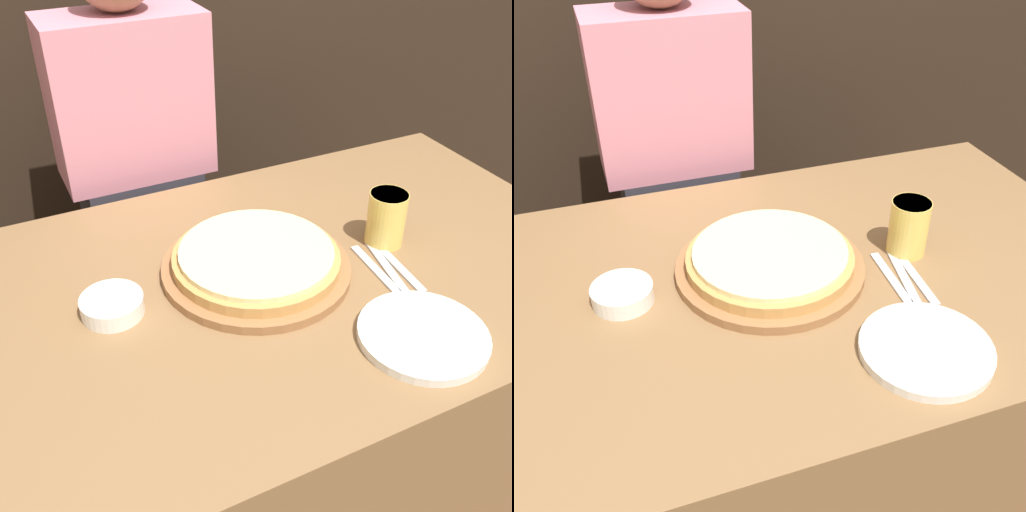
% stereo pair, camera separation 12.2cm
% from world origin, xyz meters
% --- Properties ---
extents(ground_plane, '(12.00, 12.00, 0.00)m').
position_xyz_m(ground_plane, '(0.00, 0.00, 0.00)').
color(ground_plane, brown).
extents(dining_table, '(1.53, 0.88, 0.74)m').
position_xyz_m(dining_table, '(0.00, 0.00, 0.37)').
color(dining_table, olive).
rests_on(dining_table, ground_plane).
extents(pizza_on_board, '(0.39, 0.39, 0.06)m').
position_xyz_m(pizza_on_board, '(-0.00, 0.02, 0.76)').
color(pizza_on_board, '#99663D').
rests_on(pizza_on_board, dining_table).
extents(beer_glass, '(0.08, 0.08, 0.12)m').
position_xyz_m(beer_glass, '(0.30, -0.00, 0.81)').
color(beer_glass, '#E5C65B').
rests_on(beer_glass, dining_table).
extents(dinner_plate, '(0.24, 0.24, 0.02)m').
position_xyz_m(dinner_plate, '(0.18, -0.29, 0.75)').
color(dinner_plate, white).
rests_on(dinner_plate, dining_table).
extents(side_bowl, '(0.12, 0.12, 0.04)m').
position_xyz_m(side_bowl, '(-0.30, 0.03, 0.76)').
color(side_bowl, white).
rests_on(side_bowl, dining_table).
extents(fork, '(0.03, 0.21, 0.00)m').
position_xyz_m(fork, '(0.22, -0.10, 0.74)').
color(fork, silver).
rests_on(fork, dining_table).
extents(dinner_knife, '(0.06, 0.21, 0.00)m').
position_xyz_m(dinner_knife, '(0.25, -0.10, 0.74)').
color(dinner_knife, silver).
rests_on(dinner_knife, dining_table).
extents(spoon, '(0.03, 0.18, 0.00)m').
position_xyz_m(spoon, '(0.27, -0.10, 0.74)').
color(spoon, silver).
rests_on(spoon, dining_table).
extents(diner_person, '(0.40, 0.20, 1.33)m').
position_xyz_m(diner_person, '(-0.08, 0.62, 0.65)').
color(diner_person, '#33333D').
rests_on(diner_person, ground_plane).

